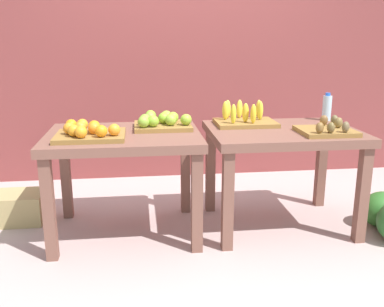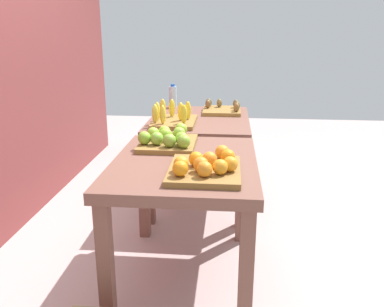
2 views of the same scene
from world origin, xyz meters
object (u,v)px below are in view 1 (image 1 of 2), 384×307
banana_crate (245,119)px  water_bottle (327,108)px  apple_bin (161,122)px  display_table_left (124,148)px  kiwi_bin (327,129)px  orange_bin (88,132)px  display_table_right (282,144)px  cardboard_produce_box (17,207)px

banana_crate → water_bottle: water_bottle is taller
apple_bin → water_bottle: (1.30, 0.15, 0.05)m
display_table_left → kiwi_bin: size_ratio=2.89×
orange_bin → apple_bin: (0.48, 0.26, 0.01)m
display_table_right → orange_bin: orange_bin is taller
water_bottle → orange_bin: bearing=-167.0°
apple_bin → cardboard_produce_box: apple_bin is taller
display_table_right → kiwi_bin: (0.25, -0.18, 0.13)m
orange_bin → apple_bin: bearing=28.7°
kiwi_bin → display_table_right: bearing=144.1°
display_table_left → orange_bin: size_ratio=2.36×
display_table_left → apple_bin: size_ratio=2.52×
display_table_left → water_bottle: (1.56, 0.28, 0.21)m
water_bottle → cardboard_produce_box: (-2.39, 0.02, -0.72)m
water_bottle → cardboard_produce_box: size_ratio=0.54×
kiwi_bin → water_bottle: size_ratio=1.68×
orange_bin → banana_crate: banana_crate is taller
banana_crate → kiwi_bin: bearing=-37.3°
display_table_left → orange_bin: bearing=-148.8°
apple_bin → water_bottle: size_ratio=1.93×
display_table_left → apple_bin: apple_bin is taller
display_table_right → apple_bin: apple_bin is taller
display_table_right → water_bottle: size_ratio=4.84×
display_table_left → banana_crate: bearing=12.0°
display_table_left → display_table_right: bearing=0.0°
display_table_left → water_bottle: 1.60m
display_table_left → kiwi_bin: (1.37, -0.18, 0.13)m
kiwi_bin → water_bottle: bearing=67.3°
banana_crate → cardboard_produce_box: 1.85m
display_table_right → banana_crate: bearing=141.2°
orange_bin → kiwi_bin: (1.59, -0.05, -0.01)m
display_table_right → orange_bin: bearing=-174.4°
cardboard_produce_box → water_bottle: bearing=-0.5°
display_table_right → water_bottle: 0.56m
orange_bin → banana_crate: size_ratio=1.00×
banana_crate → display_table_right: bearing=-38.8°
banana_crate → kiwi_bin: banana_crate is taller
display_table_right → water_bottle: (0.44, 0.28, 0.21)m
apple_bin → water_bottle: water_bottle is taller
cardboard_produce_box → kiwi_bin: bearing=-12.3°
apple_bin → banana_crate: size_ratio=0.94×
banana_crate → water_bottle: (0.68, 0.09, 0.05)m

